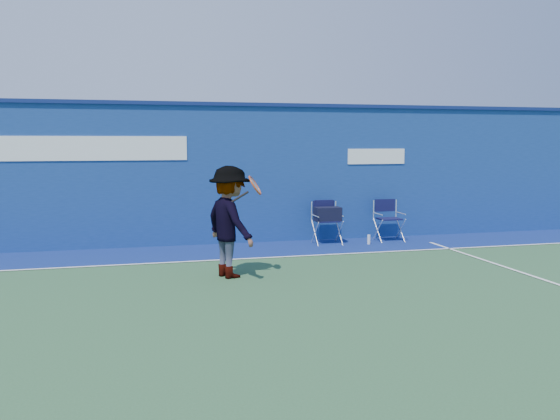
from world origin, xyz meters
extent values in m
plane|color=#2B5230|center=(0.00, 0.00, 0.00)|extent=(80.00, 80.00, 0.00)
cube|color=navy|center=(0.00, 5.20, 1.50)|extent=(24.00, 0.40, 3.00)
cube|color=navy|center=(0.00, 5.20, 3.04)|extent=(24.00, 0.50, 0.08)
cube|color=white|center=(-3.00, 4.99, 2.10)|extent=(4.50, 0.02, 0.50)
cube|color=white|center=(3.60, 4.99, 1.90)|extent=(1.40, 0.02, 0.35)
cube|color=navy|center=(0.00, 4.10, 0.00)|extent=(24.00, 1.80, 0.01)
cube|color=white|center=(0.00, 3.20, 0.01)|extent=(24.00, 0.06, 0.01)
cube|color=#0F1038|center=(2.23, 4.45, 0.51)|extent=(0.49, 0.42, 0.03)
cube|color=silver|center=(2.23, 4.69, 0.71)|extent=(0.56, 0.02, 0.41)
cube|color=#0F1038|center=(2.23, 4.69, 0.80)|extent=(0.49, 0.03, 0.29)
cube|color=black|center=(2.23, 4.42, 0.66)|extent=(0.56, 0.33, 0.31)
cube|color=#0F1038|center=(2.23, 4.69, 0.84)|extent=(0.41, 0.06, 0.22)
cube|color=#0F1038|center=(3.71, 4.46, 0.51)|extent=(0.49, 0.41, 0.03)
cube|color=silver|center=(3.71, 4.70, 0.71)|extent=(0.56, 0.02, 0.41)
cube|color=#0F1038|center=(3.71, 4.70, 0.79)|extent=(0.49, 0.03, 0.28)
cylinder|color=silver|center=(3.09, 4.15, 0.11)|extent=(0.07, 0.07, 0.22)
imported|color=#EA4738|center=(-0.37, 1.81, 0.92)|extent=(1.07, 1.36, 1.84)
torus|color=#AC3B17|center=(0.03, 1.69, 1.52)|extent=(0.33, 0.42, 0.33)
cylinder|color=gray|center=(0.03, 1.69, 1.52)|extent=(0.26, 0.35, 0.27)
cylinder|color=black|center=(-0.24, 1.60, 1.35)|extent=(0.30, 0.13, 0.21)
camera|label=1|loc=(-1.97, -7.75, 2.22)|focal=38.00mm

